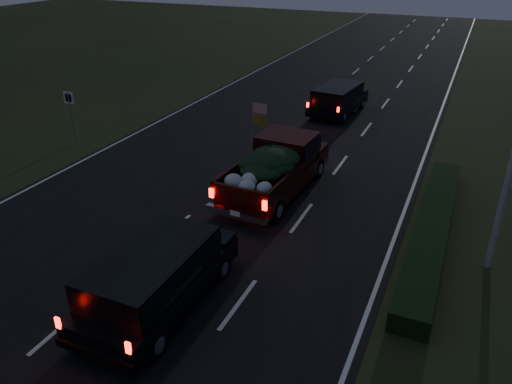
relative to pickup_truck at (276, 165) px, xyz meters
The scene contains 7 objects.
ground 4.67m from the pickup_truck, 116.40° to the right, with size 120.00×120.00×0.00m, color black.
road_asphalt 4.67m from the pickup_truck, 116.40° to the right, with size 14.00×120.00×0.02m, color black.
hedge_row 5.94m from the pickup_truck, 10.39° to the right, with size 1.00×10.00×0.60m, color black.
route_sign 10.57m from the pickup_truck, behind, with size 0.55×0.08×2.50m.
pickup_truck is the anchor object (origin of this frame).
lead_suv 10.36m from the pickup_truck, 92.78° to the left, with size 2.33×4.67×1.29m.
rear_suv 7.53m from the pickup_truck, 91.89° to the right, with size 2.30×4.97×1.43m.
Camera 1 is at (8.21, -11.77, 8.42)m, focal length 35.00 mm.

